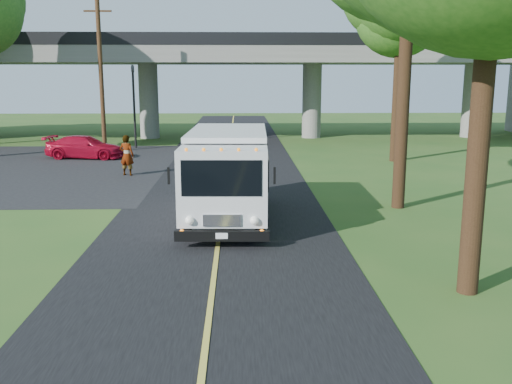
{
  "coord_description": "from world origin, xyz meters",
  "views": [
    {
      "loc": [
        0.6,
        -10.46,
        4.59
      ],
      "look_at": [
        1.03,
        4.07,
        1.6
      ],
      "focal_mm": 40.0,
      "sensor_mm": 36.0,
      "label": 1
    }
  ],
  "objects_px": {
    "utility_pole": "(101,75)",
    "step_van": "(228,172)",
    "red_sedan": "(85,147)",
    "tree_right_far": "(406,1)",
    "pedestrian": "(127,155)",
    "traffic_signal": "(134,98)"
  },
  "relations": [
    {
      "from": "utility_pole",
      "to": "step_van",
      "type": "xyz_separation_m",
      "value": [
        7.73,
        -16.49,
        -3.05
      ]
    },
    {
      "from": "red_sedan",
      "to": "tree_right_far",
      "type": "bearing_deg",
      "value": -87.85
    },
    {
      "from": "tree_right_far",
      "to": "red_sedan",
      "type": "distance_m",
      "value": 18.92
    },
    {
      "from": "utility_pole",
      "to": "pedestrian",
      "type": "relative_size",
      "value": 4.73
    },
    {
      "from": "utility_pole",
      "to": "traffic_signal",
      "type": "bearing_deg",
      "value": 53.13
    },
    {
      "from": "step_van",
      "to": "red_sedan",
      "type": "xyz_separation_m",
      "value": [
        -8.23,
        14.02,
        -0.91
      ]
    },
    {
      "from": "red_sedan",
      "to": "pedestrian",
      "type": "height_order",
      "value": "pedestrian"
    },
    {
      "from": "red_sedan",
      "to": "pedestrian",
      "type": "distance_m",
      "value": 6.66
    },
    {
      "from": "traffic_signal",
      "to": "red_sedan",
      "type": "xyz_separation_m",
      "value": [
        -2.01,
        -4.47,
        -2.57
      ]
    },
    {
      "from": "traffic_signal",
      "to": "tree_right_far",
      "type": "xyz_separation_m",
      "value": [
        15.21,
        -6.16,
        5.1
      ]
    },
    {
      "from": "traffic_signal",
      "to": "tree_right_far",
      "type": "height_order",
      "value": "tree_right_far"
    },
    {
      "from": "tree_right_far",
      "to": "utility_pole",
      "type": "bearing_deg",
      "value": 166.0
    },
    {
      "from": "pedestrian",
      "to": "red_sedan",
      "type": "bearing_deg",
      "value": -41.61
    },
    {
      "from": "step_van",
      "to": "pedestrian",
      "type": "xyz_separation_m",
      "value": [
        -4.82,
        8.31,
        -0.6
      ]
    },
    {
      "from": "utility_pole",
      "to": "tree_right_far",
      "type": "height_order",
      "value": "tree_right_far"
    },
    {
      "from": "tree_right_far",
      "to": "pedestrian",
      "type": "xyz_separation_m",
      "value": [
        -13.8,
        -4.02,
        -7.35
      ]
    },
    {
      "from": "tree_right_far",
      "to": "step_van",
      "type": "relative_size",
      "value": 1.6
    },
    {
      "from": "traffic_signal",
      "to": "step_van",
      "type": "height_order",
      "value": "traffic_signal"
    },
    {
      "from": "tree_right_far",
      "to": "pedestrian",
      "type": "distance_m",
      "value": 16.14
    },
    {
      "from": "traffic_signal",
      "to": "step_van",
      "type": "relative_size",
      "value": 0.76
    },
    {
      "from": "tree_right_far",
      "to": "red_sedan",
      "type": "xyz_separation_m",
      "value": [
        -17.21,
        1.69,
        -7.67
      ]
    },
    {
      "from": "utility_pole",
      "to": "pedestrian",
      "type": "distance_m",
      "value": 9.42
    }
  ]
}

